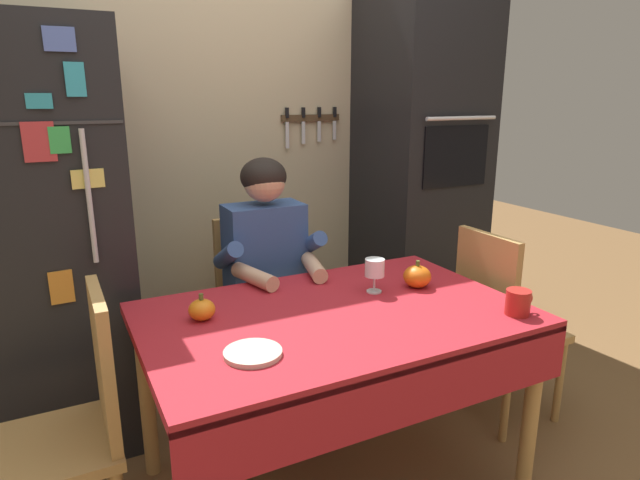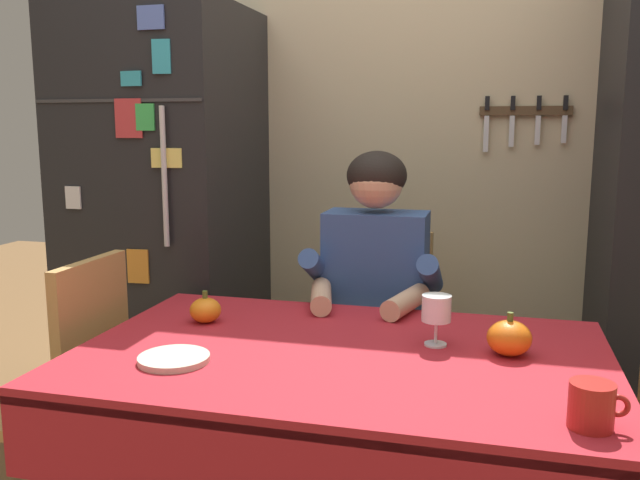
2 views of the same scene
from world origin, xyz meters
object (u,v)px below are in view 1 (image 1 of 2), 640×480
refrigerator (41,245)px  wine_glass (375,269)px  pumpkin_medium (417,276)px  dining_table (337,334)px  serving_tray (253,353)px  chair_right_side (499,319)px  seated_person (271,269)px  chair_left_side (76,420)px  chair_behind_person (258,301)px  wall_oven (419,177)px  pumpkin_large (202,310)px  coffee_mug (518,302)px

refrigerator → wine_glass: refrigerator is taller
pumpkin_medium → dining_table: bearing=-167.1°
serving_tray → chair_right_side: bearing=10.9°
seated_person → chair_left_side: seated_person is taller
dining_table → serving_tray: 0.44m
seated_person → chair_behind_person: bearing=90.0°
dining_table → wall_oven: bearing=41.3°
wine_glass → pumpkin_medium: bearing=-8.7°
wine_glass → chair_right_side: bearing=-4.2°
wine_glass → pumpkin_large: bearing=176.5°
pumpkin_medium → refrigerator: bearing=150.4°
wine_glass → serving_tray: bearing=-154.7°
wall_oven → coffee_mug: bearing=-110.8°
refrigerator → coffee_mug: 1.94m
chair_behind_person → seated_person: bearing=-90.0°
dining_table → chair_behind_person: bearing=91.6°
chair_right_side → pumpkin_medium: size_ratio=8.06×
chair_left_side → refrigerator: bearing=93.6°
coffee_mug → pumpkin_medium: bearing=110.6°
pumpkin_large → pumpkin_medium: bearing=-4.6°
refrigerator → pumpkin_medium: 1.59m
chair_behind_person → pumpkin_large: (-0.43, -0.62, 0.27)m
dining_table → chair_behind_person: 0.81m
chair_behind_person → wine_glass: 0.79m
chair_right_side → seated_person: bearing=150.4°
dining_table → refrigerator: bearing=137.1°
coffee_mug → chair_behind_person: bearing=118.9°
wine_glass → coffee_mug: bearing=-51.5°
chair_behind_person → wall_oven: bearing=6.9°
dining_table → seated_person: 0.61m
refrigerator → coffee_mug: bearing=-37.7°
dining_table → pumpkin_medium: (0.43, 0.10, 0.13)m
chair_left_side → wine_glass: chair_left_side is taller
chair_right_side → wine_glass: chair_right_side is taller
coffee_mug → wine_glass: wine_glass is taller
chair_left_side → pumpkin_large: size_ratio=9.50×
coffee_mug → serving_tray: (-0.97, 0.13, -0.04)m
seated_person → pumpkin_large: size_ratio=12.72×
refrigerator → wall_oven: bearing=1.1°
dining_table → chair_right_side: 0.92m
wall_oven → pumpkin_large: bearing=-153.5°
chair_left_side → chair_right_side: same height
chair_left_side → serving_tray: bearing=-27.2°
chair_behind_person → chair_right_side: 1.17m
wall_oven → chair_left_side: 2.19m
refrigerator → serving_tray: size_ratio=9.91×
dining_table → wine_glass: wine_glass is taller
dining_table → chair_behind_person: chair_behind_person is taller
coffee_mug → pumpkin_medium: pumpkin_medium is taller
dining_table → chair_right_side: bearing=5.0°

